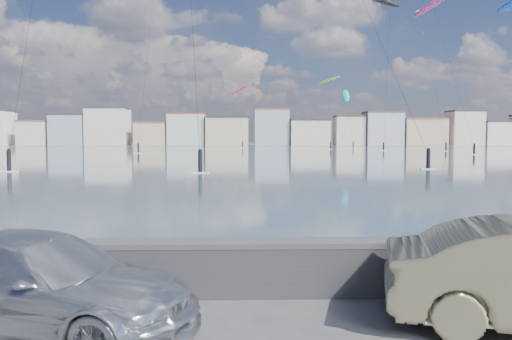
{
  "coord_description": "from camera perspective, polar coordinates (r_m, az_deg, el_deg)",
  "views": [
    {
      "loc": [
        0.78,
        -6.07,
        2.84
      ],
      "look_at": [
        1.0,
        4.0,
        2.2
      ],
      "focal_mm": 35.0,
      "sensor_mm": 36.0,
      "label": 1
    }
  ],
  "objects": [
    {
      "name": "far_buildings",
      "position": [
        192.1,
        -1.11,
        4.59
      ],
      "size": [
        240.79,
        13.26,
        14.6
      ],
      "color": "beige",
      "rests_on": "ground"
    },
    {
      "name": "seawall",
      "position": [
        9.09,
        -6.24,
        -10.77
      ],
      "size": [
        400.0,
        0.36,
        1.08
      ],
      "color": "#28282B",
      "rests_on": "ground"
    },
    {
      "name": "car_silver",
      "position": [
        8.18,
        -23.73,
        -11.74
      ],
      "size": [
        5.3,
        3.39,
        1.43
      ],
      "primitive_type": "imported",
      "rotation": [
        0.0,
        0.0,
        1.27
      ],
      "color": "silver",
      "rests_on": "ground"
    },
    {
      "name": "bay_water",
      "position": [
        97.62,
        -1.72,
        1.98
      ],
      "size": [
        500.0,
        177.0,
        0.0
      ],
      "primitive_type": "cube",
      "color": "#375364",
      "rests_on": "ground"
    },
    {
      "name": "kitesurfer_16",
      "position": [
        148.28,
        8.33,
        9.94
      ],
      "size": [
        6.9,
        19.46,
        21.1
      ],
      "color": "#8CD826",
      "rests_on": "ground"
    },
    {
      "name": "kitesurfer_12",
      "position": [
        164.95,
        -1.82,
        9.05
      ],
      "size": [
        7.39,
        19.11,
        20.78
      ],
      "color": "#E5338C",
      "rests_on": "ground"
    },
    {
      "name": "far_shore_strip",
      "position": [
        206.09,
        -1.48,
        2.85
      ],
      "size": [
        500.0,
        60.0,
        0.0
      ],
      "primitive_type": "cube",
      "color": "#4C473D",
      "rests_on": "ground"
    },
    {
      "name": "kitesurfer_6",
      "position": [
        107.48,
        19.64,
        17.21
      ],
      "size": [
        7.63,
        16.45,
        31.02
      ],
      "color": "#E5338C",
      "rests_on": "ground"
    },
    {
      "name": "kitesurfer_2",
      "position": [
        162.05,
        10.23,
        8.26
      ],
      "size": [
        2.96,
        19.81,
        19.2
      ],
      "color": "#19BFBF",
      "rests_on": "ground"
    },
    {
      "name": "kitesurfer_14",
      "position": [
        133.69,
        18.24,
        16.53
      ],
      "size": [
        5.03,
        17.45,
        35.32
      ],
      "color": "#8CD826",
      "rests_on": "ground"
    }
  ]
}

